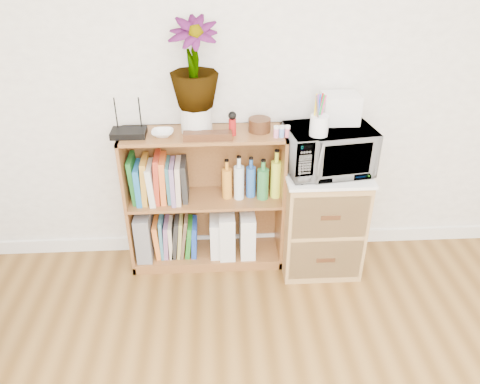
{
  "coord_description": "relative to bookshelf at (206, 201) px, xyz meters",
  "views": [
    {
      "loc": [
        -0.27,
        -0.5,
        2.05
      ],
      "look_at": [
        -0.14,
        1.95,
        0.62
      ],
      "focal_mm": 35.0,
      "sensor_mm": 36.0,
      "label": 1
    }
  ],
  "objects": [
    {
      "name": "pen_cup",
      "position": [
        0.66,
        -0.18,
        0.58
      ],
      "size": [
        0.1,
        0.1,
        0.12
      ],
      "primitive_type": "cylinder",
      "color": "white",
      "rests_on": "microwave"
    },
    {
      "name": "magazine_holder_mid",
      "position": [
        0.13,
        -0.01,
        -0.24
      ],
      "size": [
        0.1,
        0.26,
        0.32
      ],
      "primitive_type": "cube",
      "color": "silver",
      "rests_on": "bookshelf"
    },
    {
      "name": "paint_jars",
      "position": [
        0.46,
        -0.09,
        0.5
      ],
      "size": [
        0.11,
        0.04,
        0.06
      ],
      "primitive_type": "cube",
      "color": "#D37580",
      "rests_on": "bookshelf"
    },
    {
      "name": "plant_pot",
      "position": [
        -0.03,
        0.02,
        0.55
      ],
      "size": [
        0.18,
        0.18,
        0.16
      ],
      "primitive_type": "cylinder",
      "color": "silver",
      "rests_on": "bookshelf"
    },
    {
      "name": "magazine_holder_left",
      "position": [
        0.06,
        -0.01,
        -0.27
      ],
      "size": [
        0.09,
        0.22,
        0.27
      ],
      "primitive_type": "cube",
      "color": "silver",
      "rests_on": "bookshelf"
    },
    {
      "name": "white_bowl",
      "position": [
        -0.24,
        -0.03,
        0.49
      ],
      "size": [
        0.13,
        0.13,
        0.03
      ],
      "primitive_type": "imported",
      "color": "white",
      "rests_on": "bookshelf"
    },
    {
      "name": "liquor_bottles",
      "position": [
        0.34,
        0.0,
        0.17
      ],
      "size": [
        0.45,
        0.07,
        0.32
      ],
      "color": "orange",
      "rests_on": "bookshelf"
    },
    {
      "name": "lower_books",
      "position": [
        -0.21,
        0.0,
        -0.27
      ],
      "size": [
        0.29,
        0.19,
        0.3
      ],
      "color": "orange",
      "rests_on": "bookshelf"
    },
    {
      "name": "small_appliance",
      "position": [
        0.82,
        0.01,
        0.61
      ],
      "size": [
        0.22,
        0.18,
        0.17
      ],
      "primitive_type": "cube",
      "color": "white",
      "rests_on": "microwave"
    },
    {
      "name": "file_box",
      "position": [
        -0.42,
        0.0,
        -0.24
      ],
      "size": [
        0.1,
        0.26,
        0.33
      ],
      "primitive_type": "cube",
      "color": "slate",
      "rests_on": "bookshelf"
    },
    {
      "name": "magazine_holder_right",
      "position": [
        0.27,
        -0.01,
        -0.25
      ],
      "size": [
        0.1,
        0.25,
        0.31
      ],
      "primitive_type": "cube",
      "color": "silver",
      "rests_on": "bookshelf"
    },
    {
      "name": "cookbooks",
      "position": [
        -0.29,
        0.0,
        0.16
      ],
      "size": [
        0.36,
        0.2,
        0.31
      ],
      "color": "#1B6625",
      "rests_on": "bookshelf"
    },
    {
      "name": "kokeshi_doll",
      "position": [
        0.18,
        -0.04,
        0.52
      ],
      "size": [
        0.04,
        0.04,
        0.1
      ],
      "primitive_type": "cylinder",
      "color": "maroon",
      "rests_on": "bookshelf"
    },
    {
      "name": "potted_plant",
      "position": [
        -0.03,
        0.02,
        0.88
      ],
      "size": [
        0.28,
        0.28,
        0.5
      ],
      "primitive_type": "imported",
      "color": "#387C31",
      "rests_on": "plant_pot"
    },
    {
      "name": "bookshelf",
      "position": [
        0.0,
        0.0,
        0.0
      ],
      "size": [
        1.0,
        0.3,
        0.95
      ],
      "primitive_type": "cube",
      "color": "brown",
      "rests_on": "ground"
    },
    {
      "name": "trinket_box",
      "position": [
        0.03,
        -0.1,
        0.5
      ],
      "size": [
        0.28,
        0.07,
        0.05
      ],
      "primitive_type": "cube",
      "color": "#361E0E",
      "rests_on": "bookshelf"
    },
    {
      "name": "skirting_board",
      "position": [
        0.35,
        0.14,
        -0.42
      ],
      "size": [
        4.0,
        0.02,
        0.1
      ],
      "primitive_type": "cube",
      "color": "white",
      "rests_on": "ground"
    },
    {
      "name": "router",
      "position": [
        -0.43,
        -0.02,
        0.49
      ],
      "size": [
        0.2,
        0.14,
        0.04
      ],
      "primitive_type": "cube",
      "color": "black",
      "rests_on": "bookshelf"
    },
    {
      "name": "wicker_unit",
      "position": [
        0.75,
        -0.08,
        -0.12
      ],
      "size": [
        0.5,
        0.45,
        0.7
      ],
      "primitive_type": "cube",
      "color": "#9E7542",
      "rests_on": "ground"
    },
    {
      "name": "microwave",
      "position": [
        0.75,
        -0.08,
        0.38
      ],
      "size": [
        0.55,
        0.41,
        0.28
      ],
      "primitive_type": "imported",
      "rotation": [
        0.0,
        0.0,
        0.14
      ],
      "color": "silver",
      "rests_on": "wicker_unit"
    },
    {
      "name": "wooden_bowl",
      "position": [
        0.34,
        0.01,
        0.51
      ],
      "size": [
        0.13,
        0.13,
        0.08
      ],
      "primitive_type": "cylinder",
      "color": "#39200F",
      "rests_on": "bookshelf"
    }
  ]
}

